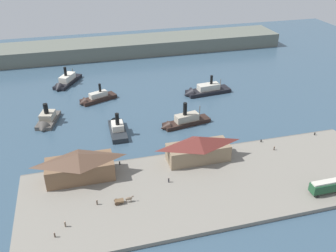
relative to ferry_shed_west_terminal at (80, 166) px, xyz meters
The scene contains 22 objects.
ground_plane 38.66m from the ferry_shed_west_terminal, 14.01° to the left, with size 320.00×320.00×0.00m, color #385166.
quay_promenade 39.56m from the ferry_shed_west_terminal, 18.92° to the right, with size 110.00×36.00×1.20m, color gray.
seawall_edge 37.89m from the ferry_shed_west_terminal, ahead, with size 110.00×0.80×1.00m, color #666159.
ferry_shed_west_terminal is the anchor object (origin of this frame).
ferry_shed_central_terminal 37.01m from the ferry_shed_west_terminal, ahead, with size 20.23×8.04×8.50m.
street_tram 71.19m from the ferry_shed_west_terminal, 20.72° to the right, with size 9.81×2.98×4.06m.
horse_cart 18.28m from the ferry_shed_west_terminal, 54.50° to the right, with size 5.41×1.56×1.87m.
pedestrian_near_east_shed 63.79m from the ferry_shed_west_terminal, ahead, with size 0.38×0.38×1.52m.
pedestrian_near_cart 26.67m from the ferry_shed_west_terminal, 20.14° to the right, with size 0.41×0.41×1.67m.
pedestrian_at_waters_edge 24.26m from the ferry_shed_west_terminal, 108.38° to the right, with size 0.38×0.38×1.52m.
pedestrian_walking_west 20.74m from the ferry_shed_west_terminal, 104.18° to the right, with size 0.43×0.43×1.75m.
pedestrian_walking_east 14.39m from the ferry_shed_west_terminal, 75.56° to the right, with size 0.40×0.40×1.60m.
mooring_post_west 13.30m from the ferry_shed_west_terminal, 17.21° to the left, with size 0.44×0.44×0.90m, color black.
mooring_post_east 83.09m from the ferry_shed_west_terminal, ahead, with size 0.44×0.44×0.90m, color black.
mooring_post_center_west 62.17m from the ferry_shed_west_terminal, ahead, with size 0.44×0.44×0.90m, color black.
ferry_approaching_west 76.66m from the ferry_shed_west_terminal, 41.79° to the left, with size 22.61×8.49×10.42m.
ferry_approaching_east 77.87m from the ferry_shed_west_terminal, 92.29° to the left, with size 14.89×20.66×10.42m.
ferry_moored_east 46.71m from the ferry_shed_west_terminal, 32.51° to the left, with size 20.90×8.36×10.81m.
ferry_outer_harbor 40.99m from the ferry_shed_west_terminal, 105.47° to the left, with size 9.80×16.52×10.15m.
ferry_near_quay 56.21m from the ferry_shed_west_terminal, 80.96° to the left, with size 17.64×11.02×9.04m.
ferry_mid_harbor 31.14m from the ferry_shed_west_terminal, 61.71° to the left, with size 5.78×16.60×10.35m.
far_headland 124.92m from the ferry_shed_west_terminal, 72.70° to the left, with size 180.00×24.00×8.00m, color #60665B.
Camera 1 is at (-34.68, -101.29, 68.12)m, focal length 38.97 mm.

